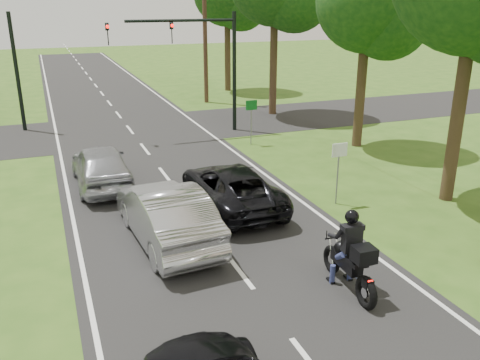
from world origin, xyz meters
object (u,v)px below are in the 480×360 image
object	(u,v)px
silver_suv	(101,166)
sign_white	(339,159)
motorcycle_rider	(351,260)
sign_green	(251,112)
silver_sedan	(166,214)
dark_suv	(231,187)
traffic_signal	(199,51)
utility_pole_far	(205,24)

from	to	relation	value
silver_suv	sign_white	xyz separation A→B (m)	(7.14, -4.66, 0.80)
motorcycle_rider	sign_green	world-z (taller)	sign_green
motorcycle_rider	silver_suv	bearing A→B (deg)	118.98
silver_suv	silver_sedan	bearing A→B (deg)	101.51
dark_suv	silver_suv	size ratio (longest dim) A/B	1.09
dark_suv	traffic_signal	bearing A→B (deg)	-101.69
traffic_signal	motorcycle_rider	bearing A→B (deg)	-94.44
dark_suv	silver_suv	world-z (taller)	silver_suv
motorcycle_rider	silver_sedan	size ratio (longest dim) A/B	0.47
motorcycle_rider	traffic_signal	distance (m)	16.21
motorcycle_rider	sign_green	bearing A→B (deg)	80.98
silver_suv	traffic_signal	xyz separation A→B (m)	(5.78, 6.36, 3.34)
sign_white	sign_green	distance (m)	8.00
motorcycle_rider	sign_white	bearing A→B (deg)	64.92
dark_suv	sign_green	size ratio (longest dim) A/B	2.38
utility_pole_far	sign_white	bearing A→B (deg)	-94.51
traffic_signal	sign_green	bearing A→B (deg)	-62.62
dark_suv	utility_pole_far	bearing A→B (deg)	-105.37
motorcycle_rider	dark_suv	xyz separation A→B (m)	(-0.82, 5.82, -0.09)
utility_pole_far	sign_white	world-z (taller)	utility_pole_far
motorcycle_rider	sign_white	xyz separation A→B (m)	(2.59, 4.80, 0.79)
silver_suv	sign_white	world-z (taller)	sign_white
traffic_signal	utility_pole_far	size ratio (longest dim) A/B	0.64
silver_suv	sign_green	distance (m)	8.11
motorcycle_rider	sign_white	world-z (taller)	sign_white
dark_suv	sign_white	xyz separation A→B (m)	(3.41, -1.02, 0.88)
traffic_signal	sign_green	xyz separation A→B (m)	(1.56, -3.02, -2.54)
motorcycle_rider	silver_suv	size ratio (longest dim) A/B	0.51
traffic_signal	sign_green	distance (m)	4.24
motorcycle_rider	utility_pole_far	distance (m)	24.54
utility_pole_far	motorcycle_rider	bearing A→B (deg)	-99.75
dark_suv	silver_sedan	xyz separation A→B (m)	(-2.57, -1.71, 0.13)
motorcycle_rider	sign_green	distance (m)	13.12
silver_suv	utility_pole_far	distance (m)	17.30
dark_suv	sign_white	size ratio (longest dim) A/B	2.38
silver_sedan	sign_white	world-z (taller)	sign_white
dark_suv	sign_white	bearing A→B (deg)	163.24
dark_suv	traffic_signal	xyz separation A→B (m)	(2.05, 10.00, 3.42)
traffic_signal	sign_green	size ratio (longest dim) A/B	3.00
silver_sedan	silver_suv	bearing A→B (deg)	-81.84
silver_suv	utility_pole_far	xyz separation A→B (m)	(8.64, 14.36, 4.28)
traffic_signal	silver_sedan	bearing A→B (deg)	-111.53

